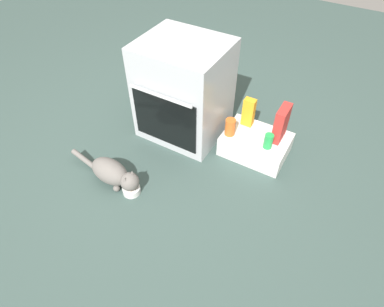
{
  "coord_description": "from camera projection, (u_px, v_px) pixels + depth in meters",
  "views": [
    {
      "loc": [
        1.09,
        -1.42,
        1.88
      ],
      "look_at": [
        0.28,
        -0.03,
        0.25
      ],
      "focal_mm": 30.51,
      "sensor_mm": 36.0,
      "label": 1
    }
  ],
  "objects": [
    {
      "name": "ground",
      "position": [
        164.0,
        161.0,
        2.59
      ],
      "size": [
        8.0,
        8.0,
        0.0
      ],
      "primitive_type": "plane",
      "color": "#384C47"
    },
    {
      "name": "oven",
      "position": [
        184.0,
        91.0,
        2.58
      ],
      "size": [
        0.65,
        0.61,
        0.8
      ],
      "color": "#B7BABF",
      "rests_on": "ground"
    },
    {
      "name": "pantry_cabinet",
      "position": [
        255.0,
        144.0,
        2.6
      ],
      "size": [
        0.5,
        0.37,
        0.17
      ],
      "primitive_type": "cube",
      "color": "white",
      "rests_on": "ground"
    },
    {
      "name": "food_bowl",
      "position": [
        131.0,
        189.0,
        2.35
      ],
      "size": [
        0.13,
        0.13,
        0.08
      ],
      "color": "white",
      "rests_on": "ground"
    },
    {
      "name": "cat",
      "position": [
        113.0,
        173.0,
        2.36
      ],
      "size": [
        0.67,
        0.2,
        0.2
      ],
      "rotation": [
        0.0,
        0.0,
        -0.07
      ],
      "color": "slate",
      "rests_on": "ground"
    },
    {
      "name": "juice_carton",
      "position": [
        249.0,
        112.0,
        2.56
      ],
      "size": [
        0.09,
        0.06,
        0.24
      ],
      "primitive_type": "cube",
      "color": "orange",
      "rests_on": "pantry_cabinet"
    },
    {
      "name": "sauce_jar",
      "position": [
        230.0,
        127.0,
        2.51
      ],
      "size": [
        0.08,
        0.08,
        0.14
      ],
      "primitive_type": "cylinder",
      "color": "#D16023",
      "rests_on": "pantry_cabinet"
    },
    {
      "name": "soda_can",
      "position": [
        268.0,
        141.0,
        2.41
      ],
      "size": [
        0.07,
        0.07,
        0.12
      ],
      "primitive_type": "cylinder",
      "color": "green",
      "rests_on": "pantry_cabinet"
    },
    {
      "name": "cereal_box",
      "position": [
        281.0,
        124.0,
        2.43
      ],
      "size": [
        0.07,
        0.18,
        0.28
      ],
      "primitive_type": "cube",
      "color": "#B72D28",
      "rests_on": "pantry_cabinet"
    }
  ]
}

